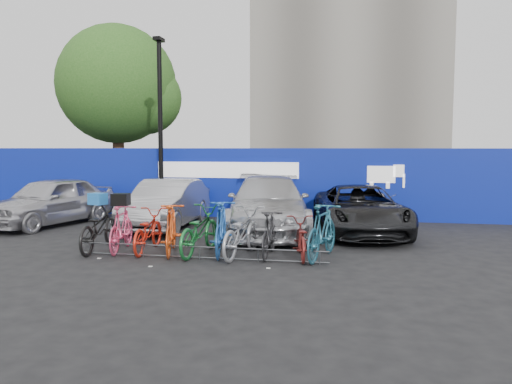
% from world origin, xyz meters
% --- Properties ---
extents(ground, '(100.00, 100.00, 0.00)m').
position_xyz_m(ground, '(0.00, 0.00, 0.00)').
color(ground, black).
rests_on(ground, ground).
extents(hoarding, '(22.00, 0.18, 2.40)m').
position_xyz_m(hoarding, '(0.01, 6.00, 1.20)').
color(hoarding, '#0B1E97').
rests_on(hoarding, ground).
extents(tree, '(5.40, 5.20, 7.80)m').
position_xyz_m(tree, '(-6.77, 10.06, 5.07)').
color(tree, '#382314').
rests_on(tree, ground).
extents(lamppost, '(0.25, 0.50, 6.11)m').
position_xyz_m(lamppost, '(-3.20, 5.40, 3.27)').
color(lamppost, black).
rests_on(lamppost, ground).
extents(bike_rack, '(5.60, 0.03, 0.30)m').
position_xyz_m(bike_rack, '(-0.00, -0.60, 0.16)').
color(bike_rack, '#595B60').
rests_on(bike_rack, ground).
extents(car_0, '(2.84, 4.76, 1.52)m').
position_xyz_m(car_0, '(-6.03, 3.21, 0.76)').
color(car_0, '#B6B5BB').
rests_on(car_0, ground).
extents(car_1, '(1.63, 4.46, 1.46)m').
position_xyz_m(car_1, '(-2.26, 3.40, 0.73)').
color(car_1, '#A6A6AB').
rests_on(car_1, ground).
extents(car_2, '(3.09, 5.81, 1.60)m').
position_xyz_m(car_2, '(0.89, 3.24, 0.80)').
color(car_2, '#BCBDC2').
rests_on(car_2, ground).
extents(car_3, '(3.01, 5.18, 1.36)m').
position_xyz_m(car_3, '(3.49, 3.43, 0.68)').
color(car_3, black).
rests_on(car_3, ground).
extents(bike_0, '(0.92, 2.14, 1.10)m').
position_xyz_m(bike_0, '(-2.62, -0.11, 0.55)').
color(bike_0, black).
rests_on(bike_0, ground).
extents(bike_1, '(0.79, 1.87, 1.09)m').
position_xyz_m(bike_1, '(-2.05, -0.10, 0.54)').
color(bike_1, '#EF4774').
rests_on(bike_1, ground).
extents(bike_2, '(0.80, 1.93, 0.99)m').
position_xyz_m(bike_2, '(-1.43, -0.02, 0.50)').
color(bike_2, red).
rests_on(bike_2, ground).
extents(bike_3, '(1.00, 1.98, 1.15)m').
position_xyz_m(bike_3, '(-0.80, -0.16, 0.57)').
color(bike_3, '#E44D17').
rests_on(bike_3, ground).
extents(bike_4, '(0.95, 2.15, 1.09)m').
position_xyz_m(bike_4, '(-0.17, -0.06, 0.55)').
color(bike_4, '#196A2C').
rests_on(bike_4, ground).
extents(bike_5, '(0.87, 2.11, 1.23)m').
position_xyz_m(bike_5, '(0.34, -0.01, 0.62)').
color(bike_5, '#2054A6').
rests_on(bike_5, ground).
extents(bike_6, '(1.05, 2.15, 1.08)m').
position_xyz_m(bike_6, '(0.82, -0.10, 0.54)').
color(bike_6, '#97989E').
rests_on(bike_6, ground).
extents(bike_7, '(0.50, 1.70, 1.02)m').
position_xyz_m(bike_7, '(1.45, -0.04, 0.51)').
color(bike_7, '#242426').
rests_on(bike_7, ground).
extents(bike_8, '(0.86, 1.77, 0.89)m').
position_xyz_m(bike_8, '(2.15, -0.06, 0.45)').
color(bike_8, maroon).
rests_on(bike_8, ground).
extents(bike_9, '(1.03, 2.09, 1.21)m').
position_xyz_m(bike_9, '(2.62, -0.04, 0.61)').
color(bike_9, '#215C72').
rests_on(bike_9, ground).
extents(cargo_crate, '(0.44, 0.38, 0.27)m').
position_xyz_m(cargo_crate, '(-2.62, -0.11, 1.23)').
color(cargo_crate, blue).
rests_on(cargo_crate, bike_0).
extents(cargo_topcase, '(0.42, 0.39, 0.28)m').
position_xyz_m(cargo_topcase, '(-2.05, -0.10, 1.23)').
color(cargo_topcase, black).
rests_on(cargo_topcase, bike_1).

